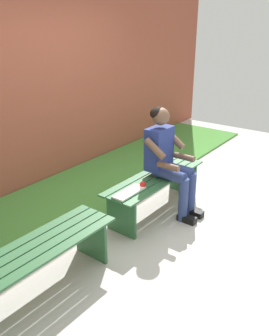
{
  "coord_description": "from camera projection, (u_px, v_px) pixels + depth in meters",
  "views": [
    {
      "loc": [
        3.21,
        2.07,
        2.14
      ],
      "look_at": [
        0.63,
        0.15,
        0.81
      ],
      "focal_mm": 37.94,
      "sensor_mm": 36.0,
      "label": 1
    }
  ],
  "objects": [
    {
      "name": "apple",
      "position": [
        143.0,
        185.0,
        3.87
      ],
      "size": [
        0.07,
        0.07,
        0.07
      ],
      "primitive_type": "sphere",
      "color": "red",
      "rests_on": "bench_near"
    },
    {
      "name": "grass_strip",
      "position": [
        40.0,
        212.0,
        4.26
      ],
      "size": [
        9.0,
        1.4,
        0.03
      ],
      "primitive_type": "cube",
      "color": "#478C38",
      "rests_on": "ground"
    },
    {
      "name": "ground_plane",
      "position": [
        194.0,
        285.0,
        3.14
      ],
      "size": [
        10.0,
        7.0,
        0.04
      ],
      "primitive_type": "cube",
      "color": "beige"
    },
    {
      "name": "person_seated",
      "position": [
        168.0,
        157.0,
        4.08
      ],
      "size": [
        0.5,
        0.69,
        1.26
      ],
      "color": "navy",
      "rests_on": "ground"
    },
    {
      "name": "book_open",
      "position": [
        129.0,
        193.0,
        3.75
      ],
      "size": [
        0.41,
        0.16,
        0.02
      ],
      "rotation": [
        0.0,
        0.0,
        -0.02
      ],
      "color": "white",
      "rests_on": "bench_near"
    },
    {
      "name": "bench_near",
      "position": [
        156.0,
        185.0,
        4.21
      ],
      "size": [
        1.54,
        0.46,
        0.46
      ],
      "rotation": [
        0.0,
        0.0,
        -0.02
      ],
      "color": "#2D6038",
      "rests_on": "ground"
    },
    {
      "name": "brick_wall",
      "position": [
        10.0,
        77.0,
        4.44
      ],
      "size": [
        9.5,
        0.24,
        2.99
      ],
      "primitive_type": "cube",
      "color": "#9E4C38",
      "rests_on": "ground"
    },
    {
      "name": "bench_far",
      "position": [
        35.0,
        260.0,
        2.89
      ],
      "size": [
        1.54,
        0.46,
        0.46
      ],
      "rotation": [
        0.0,
        0.0,
        -0.02
      ],
      "color": "#2D6038",
      "rests_on": "ground"
    }
  ]
}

